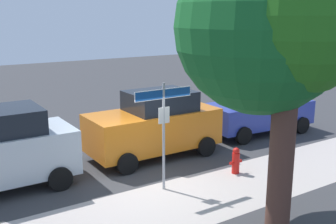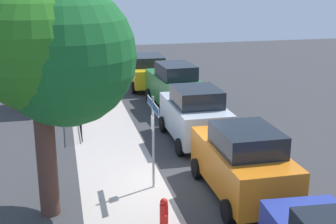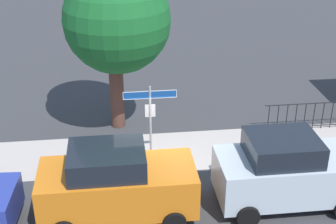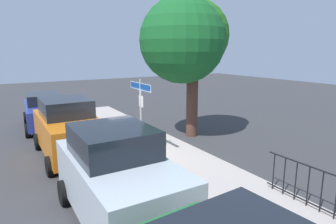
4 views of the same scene
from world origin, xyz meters
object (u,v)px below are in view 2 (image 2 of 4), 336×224
object	(u,v)px
car_orange	(243,162)
fire_hydrant	(164,213)
shade_tree	(52,56)
car_yellow	(147,70)
utility_shed	(43,76)
street_sign	(153,123)
car_silver	(195,115)
car_green	(174,86)

from	to	relation	value
car_orange	fire_hydrant	distance (m)	2.92
shade_tree	car_orange	xyz separation A→B (m)	(-0.19, -5.09, -3.23)
car_yellow	fire_hydrant	size ratio (longest dim) A/B	6.02
utility_shed	street_sign	bearing A→B (deg)	-161.47
car_silver	fire_hydrant	size ratio (longest dim) A/B	5.18
car_orange	utility_shed	distance (m)	12.70
car_silver	car_yellow	distance (m)	9.59
car_silver	car_green	world-z (taller)	car_green
street_sign	car_yellow	distance (m)	13.49
car_yellow	utility_shed	world-z (taller)	utility_shed
street_sign	car_green	xyz separation A→B (m)	(8.44, -2.73, -0.96)
shade_tree	car_green	size ratio (longest dim) A/B	1.30
street_sign	fire_hydrant	bearing A→B (deg)	175.15
utility_shed	shade_tree	bearing A→B (deg)	-176.46
car_green	shade_tree	bearing A→B (deg)	146.59
shade_tree	car_yellow	world-z (taller)	shade_tree
car_silver	street_sign	bearing A→B (deg)	146.94
car_orange	car_yellow	distance (m)	14.40
car_orange	car_green	distance (m)	9.60
street_sign	car_green	bearing A→B (deg)	-17.92
fire_hydrant	car_yellow	bearing A→B (deg)	-9.17
shade_tree	car_orange	size ratio (longest dim) A/B	1.43
car_orange	car_silver	world-z (taller)	car_silver
shade_tree	car_silver	xyz separation A→B (m)	(4.61, -5.07, -3.21)
street_sign	car_orange	size ratio (longest dim) A/B	0.67
car_orange	car_yellow	world-z (taller)	car_orange
car_orange	fire_hydrant	bearing A→B (deg)	114.88
car_green	utility_shed	world-z (taller)	utility_shed
street_sign	utility_shed	bearing A→B (deg)	18.53
car_green	utility_shed	size ratio (longest dim) A/B	1.55
street_sign	utility_shed	distance (m)	10.71
car_green	car_yellow	world-z (taller)	car_green
shade_tree	car_yellow	xyz separation A→B (m)	(14.20, -5.03, -3.34)
street_sign	car_green	distance (m)	8.92
car_orange	car_silver	size ratio (longest dim) A/B	1.05
car_green	street_sign	bearing A→B (deg)	158.73
street_sign	utility_shed	world-z (taller)	utility_shed
street_sign	car_orange	bearing A→B (deg)	-115.86
car_yellow	fire_hydrant	world-z (taller)	car_yellow
utility_shed	car_green	bearing A→B (deg)	-105.47
utility_shed	car_orange	bearing A→B (deg)	-152.89
car_green	car_yellow	distance (m)	4.82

